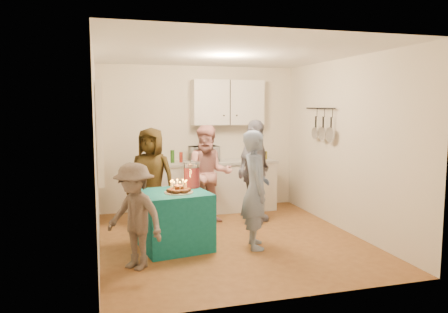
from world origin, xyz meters
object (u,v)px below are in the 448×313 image
object	(u,v)px
woman_back_right	(254,171)
microwave	(204,154)
counter	(214,187)
punch_jar	(192,175)
woman_back_center	(209,174)
man_birthday	(256,190)
party_table	(174,220)
child_near_left	(135,216)
woman_back_left	(151,177)

from	to	relation	value
woman_back_right	microwave	bearing A→B (deg)	79.08
woman_back_right	counter	bearing A→B (deg)	70.57
counter	punch_jar	xyz separation A→B (m)	(-0.74, -1.60, 0.50)
woman_back_center	counter	bearing A→B (deg)	78.04
counter	man_birthday	distance (m)	2.14
party_table	man_birthday	bearing A→B (deg)	-14.55
party_table	punch_jar	size ratio (longest dim) A/B	2.50
counter	microwave	distance (m)	0.64
party_table	woman_back_center	size ratio (longest dim) A/B	0.54
child_near_left	woman_back_right	bearing A→B (deg)	85.19
microwave	woman_back_center	world-z (taller)	woman_back_center
counter	microwave	world-z (taller)	microwave
man_birthday	woman_back_left	xyz separation A→B (m)	(-1.21, 1.48, -0.01)
woman_back_right	child_near_left	distance (m)	2.56
party_table	woman_back_center	bearing A→B (deg)	56.14
woman_back_left	woman_back_right	xyz separation A→B (m)	(1.63, -0.28, 0.06)
man_birthday	woman_back_center	world-z (taller)	woman_back_center
microwave	man_birthday	bearing A→B (deg)	-90.85
microwave	woman_back_right	world-z (taller)	woman_back_right
woman_back_left	woman_back_center	xyz separation A→B (m)	(0.91, -0.08, 0.01)
punch_jar	counter	bearing A→B (deg)	65.27
man_birthday	woman_back_right	distance (m)	1.27
counter	man_birthday	world-z (taller)	man_birthday
microwave	punch_jar	distance (m)	1.70
man_birthday	child_near_left	size ratio (longest dim) A/B	1.26
party_table	child_near_left	size ratio (longest dim) A/B	0.68
punch_jar	child_near_left	world-z (taller)	child_near_left
woman_back_right	child_near_left	size ratio (longest dim) A/B	1.34
party_table	punch_jar	distance (m)	0.67
punch_jar	woman_back_left	world-z (taller)	woman_back_left
punch_jar	child_near_left	distance (m)	1.25
woman_back_center	child_near_left	world-z (taller)	woman_back_center
woman_back_left	woman_back_center	world-z (taller)	woman_back_center
child_near_left	woman_back_center	bearing A→B (deg)	100.78
man_birthday	child_near_left	xyz separation A→B (m)	(-1.61, -0.34, -0.16)
woman_back_right	child_near_left	world-z (taller)	woman_back_right
microwave	counter	bearing A→B (deg)	-6.27
party_table	punch_jar	bearing A→B (deg)	39.54
counter	punch_jar	world-z (taller)	punch_jar
microwave	woman_back_left	xyz separation A→B (m)	(-1.01, -0.63, -0.27)
woman_back_center	woman_back_right	world-z (taller)	woman_back_right
woman_back_center	woman_back_right	bearing A→B (deg)	-6.36
woman_back_center	child_near_left	xyz separation A→B (m)	(-1.32, -1.74, -0.17)
microwave	woman_back_left	size ratio (longest dim) A/B	0.32
punch_jar	woman_back_left	distance (m)	1.08
woman_back_right	child_near_left	bearing A→B (deg)	172.23
woman_back_right	woman_back_center	bearing A→B (deg)	119.65
woman_back_center	woman_back_right	xyz separation A→B (m)	(0.71, -0.20, 0.04)
microwave	woman_back_right	distance (m)	1.12
party_table	microwave	bearing A→B (deg)	65.28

